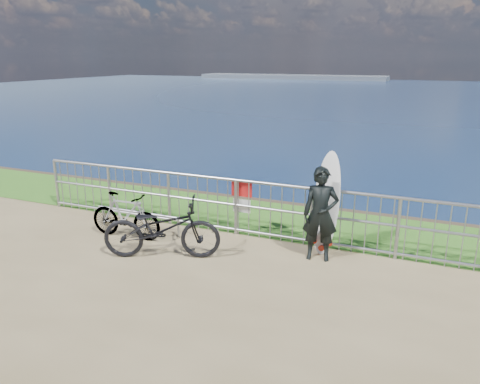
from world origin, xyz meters
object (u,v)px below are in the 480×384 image
at_px(surfboard, 326,207).
at_px(bicycle_far, 125,216).
at_px(bicycle_near, 162,228).
at_px(surfer, 321,214).

relative_size(surfboard, bicycle_far, 1.22).
distance_m(surfboard, bicycle_near, 2.87).
height_order(surfboard, bicycle_near, surfboard).
distance_m(surfer, bicycle_near, 2.72).
distance_m(surfer, surfboard, 0.34).
bearing_deg(bicycle_near, bicycle_far, 43.99).
bearing_deg(surfboard, bicycle_near, -152.15).
relative_size(surfer, bicycle_near, 0.81).
xyz_separation_m(bicycle_near, bicycle_far, (-1.13, 0.50, -0.08)).
height_order(surfer, surfboard, surfboard).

